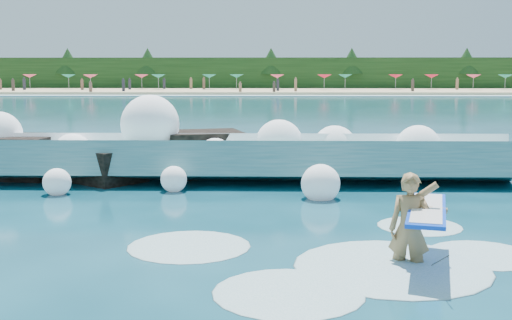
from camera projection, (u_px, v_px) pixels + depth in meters
name	position (u px, v px, depth m)	size (l,w,h in m)	color
ground	(175.00, 236.00, 12.27)	(200.00, 200.00, 0.00)	#083340
beach	(258.00, 91.00, 89.45)	(140.00, 20.00, 0.40)	tan
wet_band	(257.00, 95.00, 78.59)	(140.00, 5.00, 0.08)	silver
treeline	(260.00, 74.00, 99.03)	(140.00, 4.00, 5.00)	black
breaking_wave	(175.00, 159.00, 18.66)	(19.25, 2.94, 1.66)	teal
rock_cluster	(99.00, 160.00, 19.03)	(8.46, 3.61, 1.56)	black
surfer_with_board	(414.00, 225.00, 10.35)	(1.26, 2.99, 1.84)	#967146
wave_spray	(182.00, 143.00, 18.46)	(15.15, 4.43, 2.56)	white
surf_foam	(367.00, 263.00, 10.57)	(8.78, 5.98, 0.16)	silver
beach_umbrellas	(261.00, 76.00, 91.14)	(113.20, 6.48, 0.50)	red
beachgoers	(234.00, 85.00, 87.51)	(106.35, 12.19, 1.92)	#3F332D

